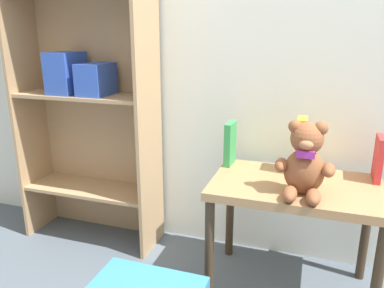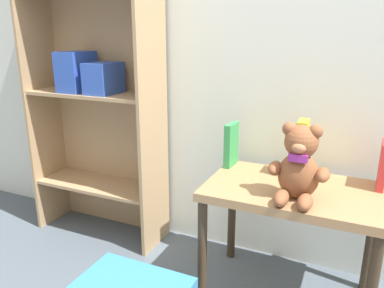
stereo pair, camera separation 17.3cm
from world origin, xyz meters
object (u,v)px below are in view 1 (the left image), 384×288
object	(u,v)px
book_standing_green	(230,144)
book_standing_red	(378,158)
teddy_bear	(305,162)
bookshelf_side	(87,76)
display_table	(295,199)
book_standing_yellow	(300,146)

from	to	relation	value
book_standing_green	book_standing_red	distance (m)	0.64
teddy_bear	book_standing_red	size ratio (longest dim) A/B	1.53
teddy_bear	book_standing_green	bearing A→B (deg)	143.94
bookshelf_side	display_table	world-z (taller)	bookshelf_side
display_table	book_standing_red	world-z (taller)	book_standing_red
bookshelf_side	book_standing_red	size ratio (longest dim) A/B	8.49
display_table	book_standing_red	bearing A→B (deg)	25.12
display_table	teddy_bear	bearing A→B (deg)	-75.12
book_standing_green	book_standing_yellow	size ratio (longest dim) A/B	0.81
book_standing_green	book_standing_red	xyz separation A→B (m)	(0.64, 0.00, -0.01)
bookshelf_side	display_table	xyz separation A→B (m)	(1.10, -0.17, -0.47)
book_standing_green	book_standing_yellow	distance (m)	0.32
display_table	book_standing_red	xyz separation A→B (m)	(0.32, 0.15, 0.17)
teddy_bear	book_standing_yellow	bearing A→B (deg)	96.71
display_table	book_standing_red	distance (m)	0.39
display_table	teddy_bear	xyz separation A→B (m)	(0.03, -0.11, 0.21)
book_standing_red	book_standing_yellow	bearing A→B (deg)	-175.84
book_standing_red	book_standing_green	bearing A→B (deg)	-178.26
teddy_bear	book_standing_red	bearing A→B (deg)	41.41
bookshelf_side	book_standing_yellow	size ratio (longest dim) A/B	6.47
display_table	teddy_bear	size ratio (longest dim) A/B	2.39
bookshelf_side	book_standing_green	bearing A→B (deg)	-1.98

